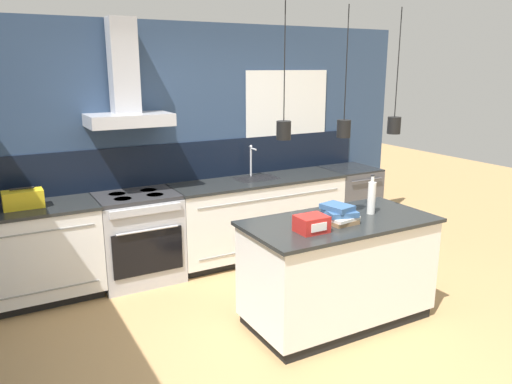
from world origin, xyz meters
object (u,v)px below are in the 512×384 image
(dishwasher, at_px, (348,203))
(yellow_toolbox, at_px, (23,199))
(oven_range, at_px, (139,237))
(red_supply_box, at_px, (312,224))
(book_stack, at_px, (338,214))
(bottle_on_island, at_px, (372,197))

(dishwasher, distance_m, yellow_toolbox, 3.77)
(oven_range, distance_m, dishwasher, 2.71)
(red_supply_box, bearing_deg, book_stack, 17.39)
(oven_range, height_order, book_stack, book_stack)
(bottle_on_island, xyz_separation_m, yellow_toolbox, (-2.61, 1.65, -0.07))
(red_supply_box, xyz_separation_m, yellow_toolbox, (-1.88, 1.80, 0.02))
(dishwasher, bearing_deg, bottle_on_island, -124.23)
(oven_range, relative_size, book_stack, 2.70)
(book_stack, distance_m, red_supply_box, 0.35)
(oven_range, relative_size, red_supply_box, 3.89)
(yellow_toolbox, bearing_deg, red_supply_box, -43.85)
(oven_range, height_order, red_supply_box, red_supply_box)
(oven_range, relative_size, yellow_toolbox, 2.68)
(dishwasher, relative_size, bottle_on_island, 2.64)
(book_stack, bearing_deg, oven_range, 125.17)
(book_stack, bearing_deg, dishwasher, 48.17)
(red_supply_box, bearing_deg, yellow_toolbox, 136.15)
(red_supply_box, height_order, yellow_toolbox, yellow_toolbox)
(oven_range, bearing_deg, red_supply_box, -64.53)
(oven_range, distance_m, book_stack, 2.13)
(dishwasher, distance_m, bottle_on_island, 2.09)
(oven_range, xyz_separation_m, yellow_toolbox, (-1.02, 0.00, 0.54))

